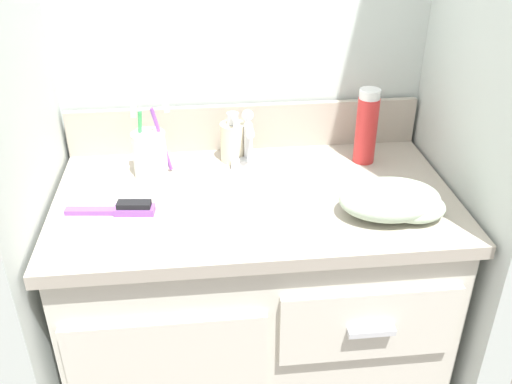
{
  "coord_description": "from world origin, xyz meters",
  "views": [
    {
      "loc": [
        -0.12,
        -1.11,
        1.43
      ],
      "look_at": [
        0.0,
        -0.03,
        0.8
      ],
      "focal_mm": 40.0,
      "sensor_mm": 36.0,
      "label": 1
    }
  ],
  "objects": [
    {
      "name": "shaving_cream_can",
      "position": [
        0.29,
        0.14,
        0.87
      ],
      "size": [
        0.05,
        0.05,
        0.19
      ],
      "color": "red",
      "rests_on": "vanity"
    },
    {
      "name": "hairbrush",
      "position": [
        -0.29,
        -0.05,
        0.79
      ],
      "size": [
        0.19,
        0.05,
        0.03
      ],
      "rotation": [
        0.0,
        0.0,
        -0.11
      ],
      "color": "purple",
      "rests_on": "vanity"
    },
    {
      "name": "backsplash",
      "position": [
        0.0,
        0.24,
        0.84
      ],
      "size": [
        0.9,
        0.02,
        0.12
      ],
      "color": "#B2A899",
      "rests_on": "vanity"
    },
    {
      "name": "wall_back",
      "position": [
        0.0,
        0.3,
        1.1
      ],
      "size": [
        1.08,
        0.08,
        2.2
      ],
      "primitive_type": "cube",
      "color": "silver",
      "rests_on": "ground_plane"
    },
    {
      "name": "soap_dispenser",
      "position": [
        -0.04,
        0.18,
        0.83
      ],
      "size": [
        0.06,
        0.07,
        0.13
      ],
      "color": "beige",
      "rests_on": "vanity"
    },
    {
      "name": "wall_right",
      "position": [
        0.5,
        0.0,
        1.1
      ],
      "size": [
        0.08,
        0.59,
        2.2
      ],
      "primitive_type": "cube",
      "color": "silver",
      "rests_on": "ground_plane"
    },
    {
      "name": "toothbrush_cup",
      "position": [
        -0.24,
        0.12,
        0.84
      ],
      "size": [
        0.09,
        0.08,
        0.18
      ],
      "color": "white",
      "rests_on": "vanity"
    },
    {
      "name": "vanity",
      "position": [
        -0.0,
        -0.0,
        0.41
      ],
      "size": [
        0.9,
        0.52,
        0.78
      ],
      "color": "silver",
      "rests_on": "ground_plane"
    },
    {
      "name": "hand_towel",
      "position": [
        0.29,
        -0.12,
        0.81
      ],
      "size": [
        0.22,
        0.15,
        0.07
      ],
      "color": "#A8BCA3",
      "rests_on": "vanity"
    },
    {
      "name": "sink_faucet",
      "position": [
        0.0,
        0.15,
        0.83
      ],
      "size": [
        0.09,
        0.09,
        0.14
      ],
      "color": "silver",
      "rests_on": "vanity"
    }
  ]
}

